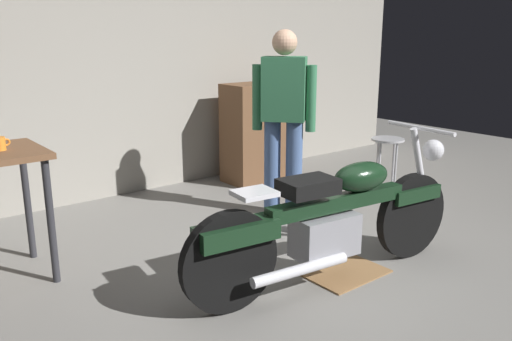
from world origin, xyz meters
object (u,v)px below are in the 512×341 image
shop_stool (387,153)px  motorcycle (333,218)px  person_standing (284,115)px  wooden_dresser (259,132)px

shop_stool → motorcycle: bearing=-152.6°
motorcycle → shop_stool: 1.91m
person_standing → wooden_dresser: bearing=-69.4°
motorcycle → shop_stool: size_ratio=3.41×
shop_stool → wooden_dresser: (-0.47, 1.41, 0.05)m
person_standing → wooden_dresser: 1.27m
motorcycle → wooden_dresser: size_ratio=1.98×
motorcycle → person_standing: bearing=69.3°
person_standing → wooden_dresser: person_standing is taller
person_standing → shop_stool: 1.19m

